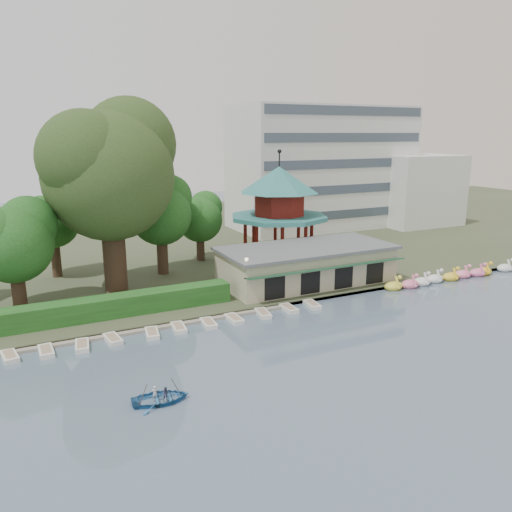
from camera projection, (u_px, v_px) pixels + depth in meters
ground_plane at (355, 401)px, 30.59m from camera, size 220.00×220.00×0.00m
shore at (146, 240)px, 75.92m from camera, size 220.00×70.00×0.40m
embankment at (240, 311)px, 45.66m from camera, size 220.00×0.60×0.30m
dock at (106, 334)px, 40.46m from camera, size 34.00×1.60×0.24m
boathouse at (307, 264)px, 53.47m from camera, size 18.60×9.39×3.90m
pavilion at (279, 204)px, 61.85m from camera, size 12.40×12.40×13.50m
office_building at (338, 171)px, 84.95m from camera, size 38.00×18.00×20.00m
hedge at (61, 314)px, 41.78m from camera, size 30.00×2.00×1.80m
lamp_post at (247, 271)px, 47.02m from camera, size 0.36×0.36×4.28m
big_tree at (110, 166)px, 48.36m from camera, size 13.87×12.93×19.26m
small_trees at (72, 226)px, 50.65m from camera, size 39.06×16.45×11.12m
swan_boats at (450, 277)px, 55.80m from camera, size 19.08×2.11×1.92m
moored_rowboats at (133, 336)px, 40.04m from camera, size 35.28×2.77×0.36m
rowboat_with_passengers at (161, 395)px, 30.37m from camera, size 5.30×4.09×2.01m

